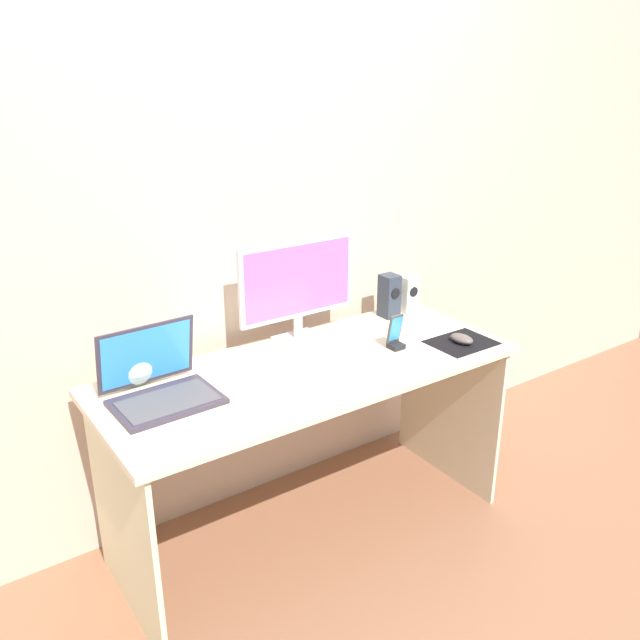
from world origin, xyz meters
The scene contains 12 objects.
ground_plane centered at (0.00, 0.00, 0.00)m, with size 8.00×8.00×0.00m, color brown.
wall_back centered at (0.00, 0.41, 1.25)m, with size 6.00×0.04×2.50m, color #C0A995.
desk centered at (0.00, 0.00, 0.60)m, with size 1.57×0.64×0.74m.
monitor centered at (0.10, 0.23, 0.97)m, with size 0.51×0.14×0.41m.
speaker_right centered at (0.68, 0.23, 0.82)m, with size 0.07×0.07×0.16m.
speaker_near_monitor centered at (0.57, 0.23, 0.84)m, with size 0.07×0.08×0.19m.
laptop centered at (-0.55, 0.07, 0.79)m, with size 0.35×0.29×0.24m.
fishbowl centered at (-0.58, 0.23, 0.81)m, with size 0.15×0.15×0.15m, color silver.
keyboard_external centered at (0.08, -0.20, 0.75)m, with size 0.39×0.11×0.01m, color white.
mousepad centered at (0.62, -0.16, 0.74)m, with size 0.25×0.20×0.00m, color black.
mouse centered at (0.61, -0.17, 0.76)m, with size 0.06×0.10×0.04m, color #514846.
phone_in_dock centered at (0.37, -0.05, 0.79)m, with size 0.06×0.05×0.14m.
Camera 1 is at (-1.23, -1.84, 1.79)m, focal length 37.34 mm.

